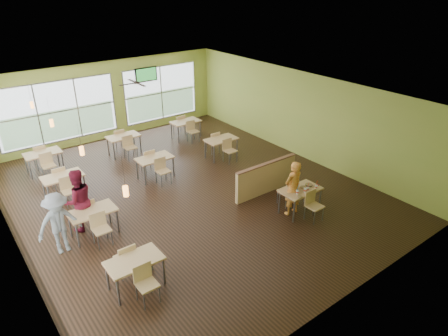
{
  "coord_description": "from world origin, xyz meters",
  "views": [
    {
      "loc": [
        -5.79,
        -9.65,
        6.31
      ],
      "look_at": [
        0.46,
        -1.38,
        1.25
      ],
      "focal_mm": 32.0,
      "sensor_mm": 36.0,
      "label": 1
    }
  ],
  "objects_px": {
    "main_table": "(301,193)",
    "food_basket": "(309,185)",
    "half_wall_divider": "(266,178)",
    "man_plaid": "(293,188)"
  },
  "relations": [
    {
      "from": "main_table",
      "to": "half_wall_divider",
      "type": "bearing_deg",
      "value": 90.0
    },
    {
      "from": "main_table",
      "to": "half_wall_divider",
      "type": "distance_m",
      "value": 1.45
    },
    {
      "from": "half_wall_divider",
      "to": "man_plaid",
      "type": "bearing_deg",
      "value": -100.27
    },
    {
      "from": "main_table",
      "to": "food_basket",
      "type": "distance_m",
      "value": 0.37
    },
    {
      "from": "main_table",
      "to": "food_basket",
      "type": "xyz_separation_m",
      "value": [
        0.33,
        0.0,
        0.15
      ]
    },
    {
      "from": "half_wall_divider",
      "to": "main_table",
      "type": "bearing_deg",
      "value": -90.0
    },
    {
      "from": "half_wall_divider",
      "to": "man_plaid",
      "type": "xyz_separation_m",
      "value": [
        -0.25,
        -1.36,
        0.3
      ]
    },
    {
      "from": "half_wall_divider",
      "to": "man_plaid",
      "type": "height_order",
      "value": "man_plaid"
    },
    {
      "from": "food_basket",
      "to": "main_table",
      "type": "bearing_deg",
      "value": -179.67
    },
    {
      "from": "main_table",
      "to": "food_basket",
      "type": "height_order",
      "value": "main_table"
    }
  ]
}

